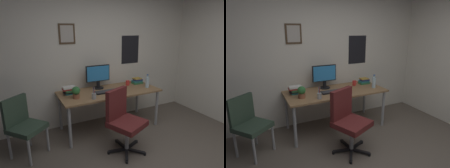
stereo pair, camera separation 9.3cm
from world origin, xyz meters
The scene contains 13 objects.
wall_back centered at (0.00, 2.15, 1.30)m, with size 4.40×0.10×2.60m.
desk centered at (0.05, 1.68, 0.65)m, with size 1.78×0.77×0.72m.
office_chair centered at (-0.08, 0.97, 0.53)m, with size 0.61×0.61×0.95m.
side_chair centered at (-1.40, 1.51, 0.50)m, with size 0.59×0.59×0.88m.
monitor centered at (-0.07, 1.91, 0.96)m, with size 0.46×0.20×0.43m.
keyboard centered at (-0.02, 1.63, 0.73)m, with size 0.43×0.15×0.03m.
computer_mouse centered at (0.28, 1.62, 0.74)m, with size 0.06×0.11×0.04m.
water_bottle centered at (0.77, 1.54, 0.83)m, with size 0.07×0.07×0.25m.
coffee_mug_near centered at (0.53, 1.84, 0.77)m, with size 0.11×0.08×0.09m.
potted_plant centered at (-0.60, 1.57, 0.82)m, with size 0.13×0.13×0.19m.
pen_cup centered at (-0.35, 1.42, 0.77)m, with size 0.07×0.07×0.20m.
book_stack_left centered at (0.76, 1.85, 0.77)m, with size 0.21×0.15×0.11m.
book_stack_right centered at (-0.64, 1.82, 0.79)m, with size 0.21×0.16×0.14m.
Camera 2 is at (-1.31, -1.29, 1.79)m, focal length 30.70 mm.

